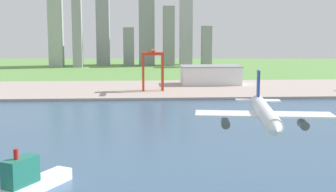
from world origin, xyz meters
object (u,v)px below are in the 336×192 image
object	(u,v)px
airplane_landing	(265,114)
port_crane_red	(153,62)
ferry_boat	(28,181)
warehouse_main	(210,75)

from	to	relation	value
airplane_landing	port_crane_red	bearing A→B (deg)	93.94
airplane_landing	ferry_boat	distance (m)	93.76
airplane_landing	port_crane_red	xyz separation A→B (m)	(-22.29, 323.55, -7.37)
airplane_landing	warehouse_main	xyz separation A→B (m)	(41.43, 375.42, -25.15)
port_crane_red	warehouse_main	size ratio (longest dim) A/B	0.62
airplane_landing	port_crane_red	world-z (taller)	airplane_landing
ferry_boat	airplane_landing	bearing A→B (deg)	-30.38
ferry_boat	port_crane_red	distance (m)	285.23
port_crane_red	warehouse_main	world-z (taller)	port_crane_red
ferry_boat	port_crane_red	xyz separation A→B (m)	(53.67, 279.02, 24.88)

